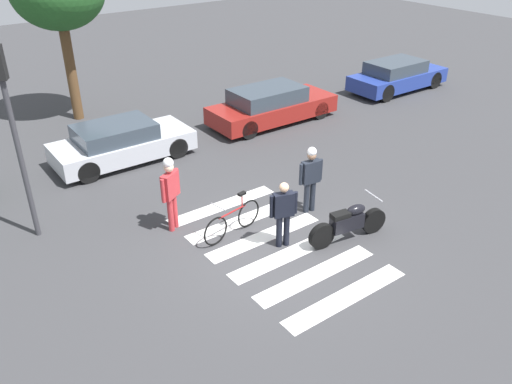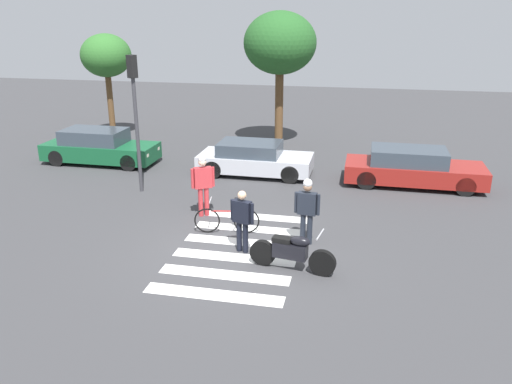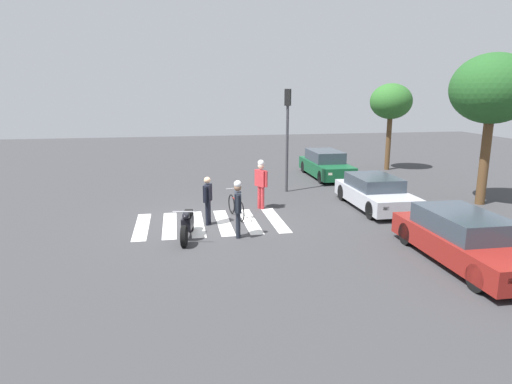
# 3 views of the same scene
# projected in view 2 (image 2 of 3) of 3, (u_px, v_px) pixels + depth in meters

# --- Properties ---
(ground_plane) EXTENTS (60.00, 60.00, 0.00)m
(ground_plane) POSITION_uv_depth(u_px,v_px,m) (238.00, 249.00, 13.06)
(ground_plane) COLOR #38383A
(police_motorcycle) EXTENTS (2.07, 0.65, 1.03)m
(police_motorcycle) POSITION_uv_depth(u_px,v_px,m) (292.00, 252.00, 11.89)
(police_motorcycle) COLOR black
(police_motorcycle) RESTS_ON ground_plane
(leaning_bicycle) EXTENTS (1.76, 0.48, 1.01)m
(leaning_bicycle) POSITION_uv_depth(u_px,v_px,m) (227.00, 220.00, 13.91)
(leaning_bicycle) COLOR black
(leaning_bicycle) RESTS_ON ground_plane
(officer_on_foot) EXTENTS (0.63, 0.33, 1.61)m
(officer_on_foot) POSITION_uv_depth(u_px,v_px,m) (242.00, 218.00, 12.66)
(officer_on_foot) COLOR black
(officer_on_foot) RESTS_ON ground_plane
(officer_by_motorcycle) EXTENTS (0.66, 0.26, 1.77)m
(officer_by_motorcycle) POSITION_uv_depth(u_px,v_px,m) (307.00, 207.00, 13.07)
(officer_by_motorcycle) COLOR #1E232D
(officer_by_motorcycle) RESTS_ON ground_plane
(pedestrian_bystander) EXTENTS (0.62, 0.43, 1.87)m
(pedestrian_bystander) POSITION_uv_depth(u_px,v_px,m) (203.00, 180.00, 14.86)
(pedestrian_bystander) COLOR #B22D33
(pedestrian_bystander) RESTS_ON ground_plane
(crosswalk_stripes) EXTENTS (3.05, 4.95, 0.01)m
(crosswalk_stripes) POSITION_uv_depth(u_px,v_px,m) (238.00, 249.00, 13.06)
(crosswalk_stripes) COLOR silver
(crosswalk_stripes) RESTS_ON ground_plane
(car_green_compact) EXTENTS (4.45, 1.69, 1.35)m
(car_green_compact) POSITION_uv_depth(u_px,v_px,m) (99.00, 147.00, 20.25)
(car_green_compact) COLOR black
(car_green_compact) RESTS_ON ground_plane
(car_silver_sedan) EXTENTS (4.14, 1.78, 1.21)m
(car_silver_sedan) POSITION_uv_depth(u_px,v_px,m) (254.00, 159.00, 18.89)
(car_silver_sedan) COLOR black
(car_silver_sedan) RESTS_ON ground_plane
(car_maroon_wagon) EXTENTS (4.68, 1.78, 1.29)m
(car_maroon_wagon) POSITION_uv_depth(u_px,v_px,m) (412.00, 168.00, 17.68)
(car_maroon_wagon) COLOR black
(car_maroon_wagon) RESTS_ON ground_plane
(traffic_light_pole) EXTENTS (0.36, 0.32, 4.45)m
(traffic_light_pole) POSITION_uv_depth(u_px,v_px,m) (135.00, 103.00, 16.31)
(traffic_light_pole) COLOR #38383D
(traffic_light_pole) RESTS_ON ground_plane
(street_tree_near) EXTENTS (2.28, 2.28, 4.77)m
(street_tree_near) POSITION_uv_depth(u_px,v_px,m) (106.00, 57.00, 23.35)
(street_tree_near) COLOR brown
(street_tree_near) RESTS_ON ground_plane
(street_tree_mid) EXTENTS (3.07, 3.07, 5.75)m
(street_tree_mid) POSITION_uv_depth(u_px,v_px,m) (280.00, 44.00, 21.60)
(street_tree_mid) COLOR brown
(street_tree_mid) RESTS_ON ground_plane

